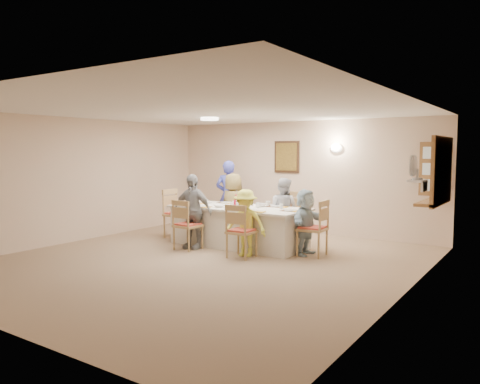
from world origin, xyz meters
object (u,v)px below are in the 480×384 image
Objects in this scene: desk_fan at (415,170)px; diner_back_right at (283,211)px; chair_left_end at (178,213)px; diner_front_left at (192,211)px; serving_hatch at (442,171)px; diner_back_left at (233,205)px; chair_back_left at (236,214)px; caregiver at (229,196)px; chair_front_right at (242,230)px; chair_back_right at (286,217)px; condiment_ketchup at (236,200)px; chair_right_end at (312,228)px; chair_front_left at (188,224)px; dining_table at (239,226)px; diner_right_end at (306,222)px; diner_front_right at (246,223)px.

desk_fan is 3.07m from diner_back_right.
diner_front_left is at bearing -125.59° from chair_left_end.
serving_hatch is 1.10× the size of diner_back_left.
caregiver is at bearing 147.09° from chair_back_left.
diner_back_left is at bearing -1.40° from diner_back_right.
chair_front_right is at bearing -13.50° from diner_front_left.
diner_back_left is at bearing -173.33° from chair_back_right.
chair_front_right is at bearing -110.40° from chair_left_end.
diner_back_left is (0.95, 0.68, 0.16)m from chair_left_end.
diner_back_right reaches higher than chair_back_left.
condiment_ketchup is at bearing 110.22° from caregiver.
diner_front_left is at bearing -157.70° from serving_hatch.
diner_back_right is at bearing -173.95° from serving_hatch.
desk_fan reaches higher than chair_back_left.
chair_back_left is 1.22m from diner_back_right.
condiment_ketchup is at bearing -92.89° from chair_right_end.
condiment_ketchup is at bearing -51.17° from chair_back_left.
chair_left_end reaches higher than chair_front_right.
chair_back_left is 1.03× the size of chair_front_right.
chair_front_right is at bearing -177.55° from chair_front_left.
diner_back_left reaches higher than condiment_ketchup.
diner_front_left is at bearing -131.42° from dining_table.
chair_front_left is (-4.05, -1.78, -1.03)m from serving_hatch.
chair_back_left is 1.05m from condiment_ketchup.
desk_fan reaches higher than chair_right_end.
chair_front_left is at bearing -173.75° from desk_fan.
chair_left_end is at bearing -22.90° from chair_front_right.
diner_right_end is 0.72× the size of caregiver.
diner_back_left is (-3.94, 1.05, -0.87)m from desk_fan.
diner_front_right is (0.00, -1.36, -0.07)m from diner_back_right.
chair_front_right is 2.58m from caregiver.
condiment_ketchup is (-0.06, -0.01, 0.50)m from dining_table.
chair_left_end is 0.76× the size of diner_back_left.
diner_right_end is 1.51m from condiment_ketchup.
chair_front_right is (1.20, -1.60, -0.01)m from chair_back_left.
serving_hatch is 2.36m from chair_right_end.
dining_table is at bearing -48.17° from chair_back_left.
diner_back_right is 0.93× the size of diner_front_left.
chair_front_right is at bearing -171.05° from desk_fan.
chair_front_left is at bearing -124.50° from condiment_ketchup.
chair_front_right is (-2.74, -0.43, -1.08)m from desk_fan.
chair_back_left is at bearing 123.87° from condiment_ketchup.
chair_front_right is 0.80× the size of diner_right_end.
chair_back_right is 0.88× the size of diner_right_end.
chair_right_end is at bearing 0.00° from dining_table.
diner_right_end is (2.02, 0.80, 0.11)m from chair_front_left.
chair_back_left is at bearing 126.87° from dining_table.
caregiver reaches higher than diner_front_left.
diner_back_left is (-1.20, -0.12, 0.17)m from chair_back_right.
caregiver reaches higher than diner_back_left.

